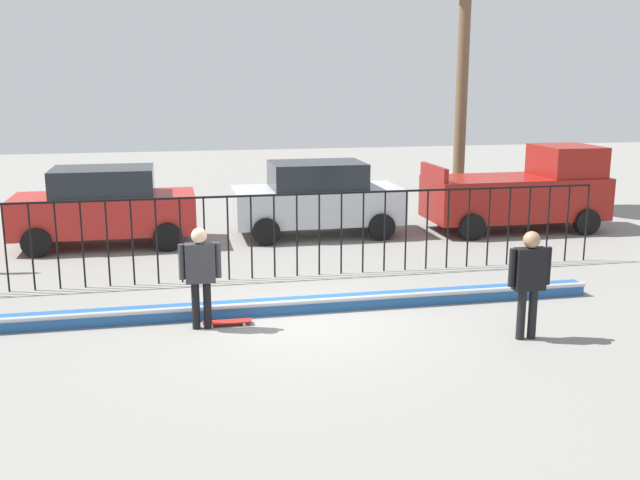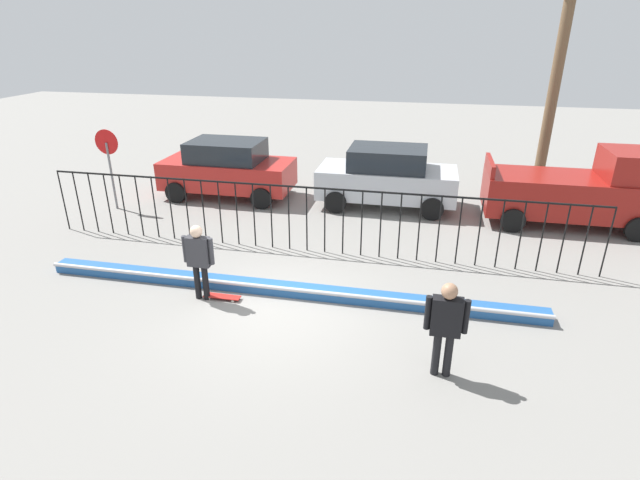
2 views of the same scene
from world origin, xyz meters
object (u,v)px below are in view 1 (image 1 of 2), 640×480
(skateboarder, at_px, (200,269))
(parked_car_silver, at_px, (317,198))
(pickup_truck, at_px, (523,192))
(skateboard, at_px, (227,322))
(parked_car_red, at_px, (105,206))
(camera_operator, at_px, (529,275))

(skateboarder, xyz_separation_m, parked_car_silver, (3.29, 6.73, -0.03))
(skateboarder, distance_m, pickup_truck, 10.80)
(skateboard, xyz_separation_m, pickup_truck, (8.39, 6.20, 0.98))
(parked_car_red, bearing_deg, camera_operator, -53.03)
(skateboarder, xyz_separation_m, pickup_truck, (8.80, 6.26, 0.03))
(skateboarder, relative_size, pickup_truck, 0.36)
(skateboarder, height_order, parked_car_red, parked_car_red)
(skateboarder, bearing_deg, pickup_truck, 67.31)
(skateboarder, relative_size, parked_car_silver, 0.39)
(camera_operator, xyz_separation_m, pickup_truck, (3.85, 7.78, 0.00))
(parked_car_red, xyz_separation_m, pickup_truck, (10.79, -0.34, 0.06))
(camera_operator, xyz_separation_m, parked_car_red, (-6.95, 8.12, -0.06))
(skateboarder, height_order, pickup_truck, pickup_truck)
(skateboard, height_order, camera_operator, camera_operator)
(parked_car_silver, bearing_deg, skateboarder, -119.75)
(parked_car_silver, bearing_deg, camera_operator, -82.32)
(skateboarder, relative_size, camera_operator, 0.97)
(skateboard, relative_size, parked_car_red, 0.19)
(camera_operator, height_order, pickup_truck, pickup_truck)
(parked_car_silver, distance_m, pickup_truck, 5.54)
(skateboarder, distance_m, parked_car_silver, 7.49)
(parked_car_red, relative_size, parked_car_silver, 1.00)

